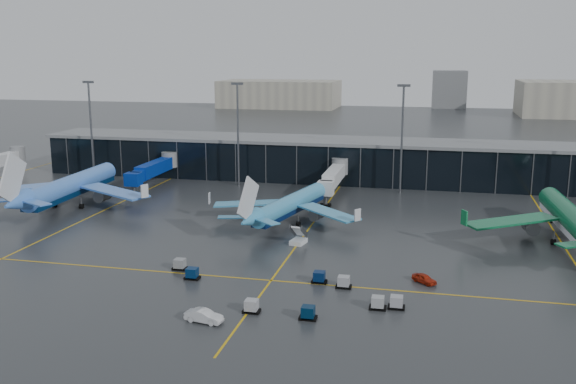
% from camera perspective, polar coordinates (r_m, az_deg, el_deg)
% --- Properties ---
extents(ground, '(600.00, 600.00, 0.00)m').
position_cam_1_polar(ground, '(110.96, -4.61, -4.84)').
color(ground, '#282B2D').
rests_on(ground, ground).
extents(terminal_pier, '(142.00, 17.00, 10.70)m').
position_cam_1_polar(terminal_pier, '(168.40, 1.68, 3.00)').
color(terminal_pier, black).
rests_on(terminal_pier, ground).
extents(jet_bridges, '(94.00, 27.50, 7.20)m').
position_cam_1_polar(jet_bridges, '(161.40, -11.96, 2.02)').
color(jet_bridges, '#595B60').
rests_on(jet_bridges, ground).
extents(flood_masts, '(203.00, 0.50, 25.50)m').
position_cam_1_polar(flood_masts, '(154.62, 2.66, 5.30)').
color(flood_masts, '#595B60').
rests_on(flood_masts, ground).
extents(distant_hangars, '(260.00, 71.00, 22.00)m').
position_cam_1_polar(distant_hangars, '(372.30, 15.75, 8.18)').
color(distant_hangars, '#B2AD99').
rests_on(distant_hangars, ground).
extents(taxi_lines, '(220.00, 120.00, 0.02)m').
position_cam_1_polar(taxi_lines, '(118.42, 1.56, -3.69)').
color(taxi_lines, gold).
rests_on(taxi_lines, ground).
extents(airliner_arkefly, '(41.97, 47.36, 14.11)m').
position_cam_1_polar(airliner_arkefly, '(145.93, -18.72, 1.55)').
color(airliner_arkefly, '#447EE1').
rests_on(airliner_arkefly, ground).
extents(airliner_klm_near, '(40.08, 43.49, 11.42)m').
position_cam_1_polar(airliner_klm_near, '(124.90, 0.21, -0.14)').
color(airliner_klm_near, '#3C95C7').
rests_on(airliner_klm_near, ground).
extents(airliner_aer_lingus, '(41.62, 46.71, 13.66)m').
position_cam_1_polar(airliner_aer_lingus, '(121.80, 23.93, -1.00)').
color(airliner_aer_lingus, '#0B6237').
rests_on(airliner_aer_lingus, ground).
extents(baggage_carts, '(35.58, 15.50, 1.70)m').
position_cam_1_polar(baggage_carts, '(89.07, 0.43, -8.67)').
color(baggage_carts, black).
rests_on(baggage_carts, ground).
extents(mobile_airstair, '(2.78, 3.57, 3.45)m').
position_cam_1_polar(mobile_airstair, '(111.85, 0.93, -4.25)').
color(mobile_airstair, silver).
rests_on(mobile_airstair, ground).
extents(service_van_red, '(3.96, 3.76, 1.33)m').
position_cam_1_polar(service_van_red, '(95.50, 12.02, -7.54)').
color(service_van_red, '#AB220D').
rests_on(service_van_red, ground).
extents(service_van_white, '(5.06, 2.43, 1.60)m').
position_cam_1_polar(service_van_white, '(81.25, -7.49, -10.88)').
color(service_van_white, silver).
rests_on(service_van_white, ground).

